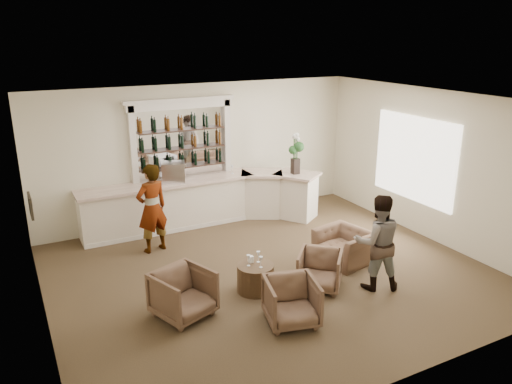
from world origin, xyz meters
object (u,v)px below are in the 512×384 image
Objects in this scene: espresso_machine at (173,172)px; flower_vase at (296,151)px; bar_counter at (204,202)px; armchair_center at (292,302)px; sommelier at (152,208)px; armchair_left at (183,294)px; cocktail_table at (255,278)px; armchair_far at (344,246)px; armchair_right at (320,270)px; guest at (378,242)px.

espresso_machine is 0.52× the size of flower_vase.
armchair_center is at bearing -94.64° from bar_counter.
flower_vase is at bearing 170.20° from sommelier.
armchair_left is 0.86× the size of flower_vase.
bar_counter is 1.82m from sommelier.
bar_counter is 2.51m from flower_vase.
espresso_machine is (-0.69, 0.10, 0.80)m from bar_counter.
bar_counter is 3.49m from cocktail_table.
armchair_far is 1.95× the size of espresso_machine.
cocktail_table is 3.73m from espresso_machine.
sommelier is at bearing 113.74° from cocktail_table.
bar_counter is 7.42× the size of armchair_right.
cocktail_table is at bearing -96.73° from bar_counter.
flower_vase reaches higher than cocktail_table.
armchair_left is at bearing 68.72° from sommelier.
bar_counter is at bearing 11.44° from espresso_machine.
bar_counter is at bearing -45.88° from guest.
sommelier reaches higher than guest.
armchair_left is at bearing 160.59° from armchair_center.
guest reaches higher than armchair_left.
espresso_machine is 2.95m from flower_vase.
flower_vase is at bearing 17.25° from armchair_left.
bar_counter reaches higher than armchair_center.
bar_counter is 3.65m from armchair_far.
espresso_machine is at bearing -38.81° from guest.
armchair_far is at bearing -61.85° from bar_counter.
sommelier is at bearing -109.33° from espresso_machine.
armchair_center is (0.03, -1.18, 0.12)m from cocktail_table.
cocktail_table is 0.65× the size of armchair_far.
sommelier is 1.08× the size of guest.
flower_vase is at bearing 47.89° from cocktail_table.
espresso_machine is at bearing 108.50° from armchair_center.
sommelier is 1.89× the size of flower_vase.
sommelier is 2.19× the size of armchair_left.
bar_counter is 5.62× the size of armchair_far.
espresso_machine is at bearing 53.02° from armchair_left.
armchair_far is (3.24, -2.28, -0.62)m from sommelier.
cocktail_table is 0.86× the size of armchair_right.
armchair_right is at bearing -25.65° from armchair_left.
armchair_far is at bearing -99.55° from flower_vase.
bar_counter is 4.65m from armchair_center.
armchair_far is at bearing 48.79° from armchair_center.
armchair_left is at bearing -142.70° from flower_vase.
armchair_far is 1.01× the size of flower_vase.
armchair_center is at bearing -122.23° from flower_vase.
flower_vase reaches higher than sommelier.
espresso_machine is at bearing -143.63° from sommelier.
armchair_left is at bearing -87.38° from espresso_machine.
armchair_right reaches higher than cocktail_table.
cocktail_table is 4.09m from flower_vase.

